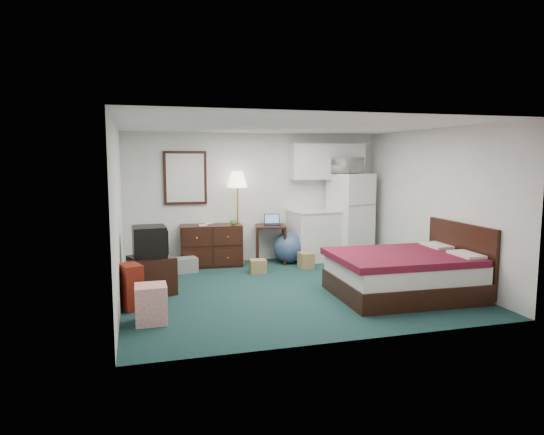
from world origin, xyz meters
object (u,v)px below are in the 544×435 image
object	(u,v)px
fridge	(350,216)
desk	(271,244)
floor_lamp	(238,218)
dresser	(211,245)
bed	(403,275)
kitchen_counter	(314,236)
suitcase	(131,287)
tv_stand	(152,275)

from	to	relation	value
fridge	desk	bearing A→B (deg)	162.38
floor_lamp	fridge	size ratio (longest dim) A/B	1.03
dresser	fridge	size ratio (longest dim) A/B	0.66
dresser	bed	distance (m)	3.66
dresser	floor_lamp	distance (m)	0.73
kitchen_counter	bed	distance (m)	2.76
bed	suitcase	bearing A→B (deg)	175.48
desk	floor_lamp	bearing A→B (deg)	-177.83
desk	suitcase	bearing A→B (deg)	-125.17
kitchen_counter	bed	xyz separation A→B (m)	(0.35, -2.73, -0.17)
floor_lamp	desk	bearing A→B (deg)	-10.89
fridge	bed	distance (m)	2.78
desk	bed	xyz separation A→B (m)	(1.25, -2.75, -0.05)
kitchen_counter	tv_stand	world-z (taller)	kitchen_counter
floor_lamp	suitcase	bearing A→B (deg)	-128.93
dresser	kitchen_counter	distance (m)	2.05
dresser	fridge	xyz separation A→B (m)	(2.80, -0.07, 0.47)
floor_lamp	fridge	world-z (taller)	floor_lamp
floor_lamp	kitchen_counter	world-z (taller)	floor_lamp
floor_lamp	tv_stand	size ratio (longest dim) A/B	2.88
suitcase	bed	bearing A→B (deg)	-25.12
desk	fridge	world-z (taller)	fridge
tv_stand	floor_lamp	bearing A→B (deg)	26.67
desk	kitchen_counter	distance (m)	0.90
kitchen_counter	suitcase	world-z (taller)	kitchen_counter
desk	kitchen_counter	bearing A→B (deg)	11.77
kitchen_counter	tv_stand	xyz separation A→B (m)	(-3.19, -1.60, -0.20)
fridge	suitcase	distance (m)	4.84
dresser	suitcase	size ratio (longest dim) A/B	1.86
bed	tv_stand	size ratio (longest dim) A/B	3.19
fridge	bed	bearing A→B (deg)	-114.39
desk	bed	world-z (taller)	desk
floor_lamp	fridge	xyz separation A→B (m)	(2.27, -0.17, -0.02)
floor_lamp	bed	size ratio (longest dim) A/B	0.90
kitchen_counter	suitcase	distance (m)	4.17
floor_lamp	suitcase	xyz separation A→B (m)	(-1.97, -2.43, -0.58)
fridge	tv_stand	bearing A→B (deg)	-174.14
desk	tv_stand	bearing A→B (deg)	-131.69
floor_lamp	desk	world-z (taller)	floor_lamp
desk	tv_stand	distance (m)	2.82
dresser	tv_stand	bearing A→B (deg)	-120.22
suitcase	tv_stand	bearing A→B (deg)	48.47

